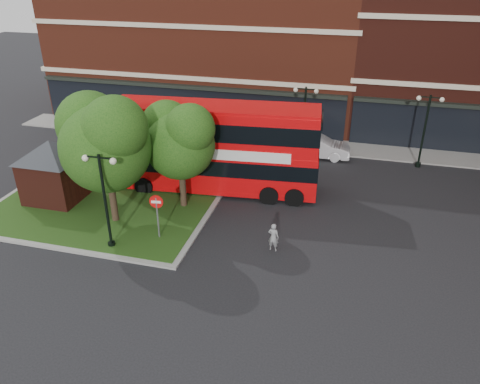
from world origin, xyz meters
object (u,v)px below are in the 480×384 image
(bus, at_px, (215,142))
(woman, at_px, (273,237))
(car_white, at_px, (316,146))
(car_silver, at_px, (253,142))

(bus, relative_size, woman, 8.29)
(car_white, bearing_deg, woman, 175.24)
(bus, bearing_deg, car_silver, 78.07)
(car_silver, bearing_deg, car_white, -91.39)
(bus, relative_size, car_white, 2.62)
(bus, bearing_deg, car_white, 45.88)
(car_silver, bearing_deg, woman, -163.82)
(bus, xyz_separation_m, car_white, (5.40, 6.74, -2.29))
(woman, bearing_deg, car_white, -84.76)
(woman, xyz_separation_m, car_silver, (-3.96, 12.50, -0.12))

